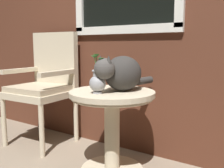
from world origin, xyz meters
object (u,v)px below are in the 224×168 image
cat (121,73)px  wicker_chair (45,82)px  pewter_vase_with_ivy (98,81)px  wicker_side_table (112,116)px

cat → wicker_chair: bearing=171.4°
cat → pewter_vase_with_ivy: size_ratio=2.19×
wicker_side_table → pewter_vase_with_ivy: size_ratio=2.33×
pewter_vase_with_ivy → wicker_chair: bearing=160.0°
wicker_side_table → cat: cat is taller
wicker_chair → wicker_side_table: bearing=-11.4°
pewter_vase_with_ivy → cat: bearing=65.6°
wicker_side_table → cat: 0.32m
wicker_chair → cat: size_ratio=1.84×
wicker_side_table → pewter_vase_with_ivy: pewter_vase_with_ivy is taller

